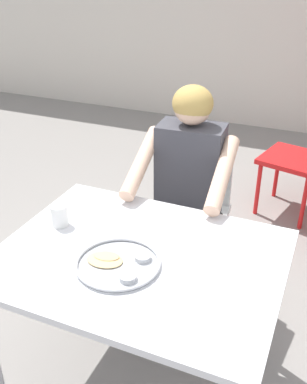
{
  "coord_description": "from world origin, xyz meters",
  "views": [
    {
      "loc": [
        0.53,
        -1.24,
        1.79
      ],
      "look_at": [
        -0.13,
        0.3,
        0.89
      ],
      "focal_mm": 41.38,
      "sensor_mm": 36.0,
      "label": 1
    }
  ],
  "objects": [
    {
      "name": "thali_tray",
      "position": [
        -0.12,
        -0.05,
        0.75
      ],
      "size": [
        0.33,
        0.33,
        0.03
      ],
      "color": "#B7BABF",
      "rests_on": "table_foreground"
    },
    {
      "name": "chair_foreground",
      "position": [
        -0.13,
        0.92,
        0.51
      ],
      "size": [
        0.42,
        0.45,
        0.87
      ],
      "color": "silver",
      "rests_on": "ground"
    },
    {
      "name": "chair_red_left",
      "position": [
        0.39,
        1.91,
        0.51
      ],
      "size": [
        0.53,
        0.53,
        0.86
      ],
      "color": "red",
      "rests_on": "ground"
    },
    {
      "name": "diner_foreground",
      "position": [
        -0.12,
        0.7,
        0.74
      ],
      "size": [
        0.52,
        0.57,
        1.23
      ],
      "color": "black",
      "rests_on": "ground"
    },
    {
      "name": "drinking_cup",
      "position": [
        -0.49,
        0.11,
        0.79
      ],
      "size": [
        0.07,
        0.07,
        0.1
      ],
      "color": "white",
      "rests_on": "table_foreground"
    },
    {
      "name": "table_foreground",
      "position": [
        -0.08,
        0.05,
        0.66
      ],
      "size": [
        1.12,
        0.86,
        0.74
      ],
      "color": "silver",
      "rests_on": "ground"
    }
  ]
}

